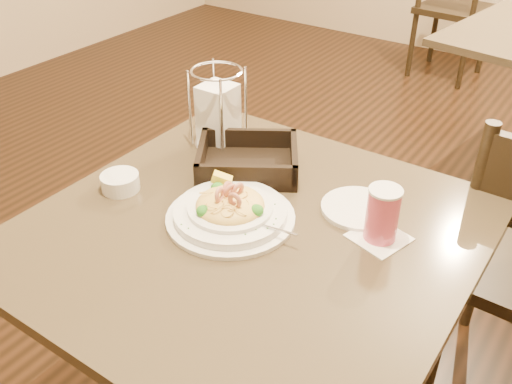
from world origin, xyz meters
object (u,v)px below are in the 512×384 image
Objects in this scene: main_table at (251,309)px; bread_basket at (248,162)px; side_plate at (359,208)px; drink_glass at (382,215)px; pasta_bowl at (230,210)px; dining_chair_far at (453,3)px; butter_ramekin at (120,182)px; napkin_caddy at (218,113)px.

bread_basket is at bearing 126.80° from main_table.
side_plate is (0.30, -0.00, -0.02)m from bread_basket.
drink_glass reaches higher than side_plate.
dining_chair_far is at bearing 98.70° from pasta_bowl.
bread_basket is at bearing 50.80° from butter_ramekin.
napkin_caddy is at bearing 137.74° from main_table.
bread_basket is (-0.38, 0.07, -0.04)m from drink_glass.
pasta_bowl is 0.35m from napkin_caddy.
napkin_caddy reaches higher than bread_basket.
side_plate is at bearing 140.10° from drink_glass.
pasta_bowl reaches higher than side_plate.
pasta_bowl is at bearing 9.73° from butter_ramekin.
dining_chair_far is at bearing 97.50° from bread_basket.
bread_basket is (-0.14, 0.19, 0.26)m from main_table.
side_plate is at bearing 41.61° from pasta_bowl.
drink_glass is at bearing 22.84° from pasta_bowl.
butter_ramekin reaches higher than side_plate.
butter_ramekin is (-0.20, -0.24, -0.00)m from bread_basket.
side_plate is at bearing -8.74° from napkin_caddy.
bread_basket is at bearing 179.83° from side_plate.
napkin_caddy is at bearing 98.50° from dining_chair_far.
napkin_caddy reaches higher than drink_glass.
drink_glass reaches higher than butter_ramekin.
pasta_bowl is 1.86× the size of side_plate.
napkin_caddy reaches higher than dining_chair_far.
main_table is 10.04× the size of butter_ramekin.
main_table is 4.23× the size of napkin_caddy.
butter_ramekin is at bearing -171.53° from main_table.
drink_glass is 0.54m from napkin_caddy.
bread_basket is 0.30m from side_plate.
side_plate reaches higher than main_table.
dining_chair_far reaches higher than pasta_bowl.
side_plate is at bearing 49.49° from main_table.
drink_glass is 0.61m from butter_ramekin.
dining_chair_far is 3.05m from pasta_bowl.
main_table is 0.27m from pasta_bowl.
dining_chair_far is at bearing 104.67° from drink_glass.
butter_ramekin is at bearing -129.20° from bread_basket.
butter_ramekin is at bearing 96.99° from dining_chair_far.
main_table is at bearing 1.57° from pasta_bowl.
side_plate is (0.16, 0.19, 0.25)m from main_table.
main_table is 0.43m from butter_ramekin.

